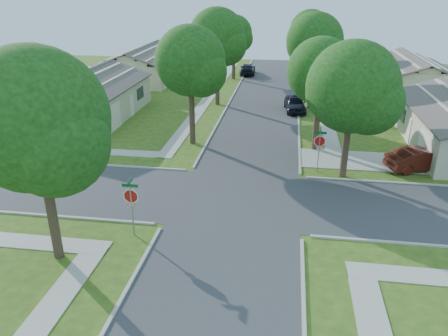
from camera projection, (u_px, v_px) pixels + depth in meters
The scene contains 21 objects.
ground at pixel (239, 199), 25.45m from camera, with size 100.00×100.00×0.00m, color #2E4C14.
road_ns at pixel (239, 199), 25.45m from camera, with size 7.00×100.00×0.02m, color #333335.
sidewalk_ne at pixel (321, 96), 48.26m from camera, with size 1.20×40.00×0.04m, color #9E9B91.
sidewalk_nw at pixel (212, 92), 49.93m from camera, with size 1.20×40.00×0.04m, color #9E9B91.
driveway at pixel (361, 161), 30.82m from camera, with size 8.80×3.60×0.05m, color #9E9B91.
stop_sign_sw at pixel (131, 199), 21.02m from camera, with size 1.05×0.80×2.98m.
stop_sign_ne at pixel (320, 143), 28.29m from camera, with size 1.05×0.80×2.98m.
tree_e_near at pixel (322, 74), 30.78m from camera, with size 4.97×4.80×8.28m.
tree_e_mid at pixel (315, 44), 41.46m from camera, with size 5.59×5.40×9.21m.
tree_e_far at pixel (310, 32), 53.39m from camera, with size 5.17×5.00×8.72m.
tree_w_near at pixel (191, 64), 31.88m from camera, with size 5.38×5.20×8.97m.
tree_w_mid at pixel (218, 39), 42.65m from camera, with size 5.80×5.60×9.56m.
tree_w_far at pixel (234, 35), 54.86m from camera, with size 4.76×4.60×8.04m.
tree_sw_corner at pixel (38, 126), 17.64m from camera, with size 6.21×6.00×9.55m.
tree_ne_corner at pixel (353, 91), 26.22m from camera, with size 5.80×5.60×8.66m.
house_ne_far at pixel (410, 80), 49.06m from camera, with size 8.42×13.60×4.23m.
house_nw_near at pixel (88, 100), 40.67m from camera, with size 8.42×13.60×4.23m.
house_nw_far at pixel (145, 68), 56.14m from camera, with size 8.42×13.60×4.23m.
car_driveway at pixel (420, 159), 29.11m from camera, with size 1.60×4.59×1.51m, color #4A160F.
car_curb_east at pixel (295, 103), 42.51m from camera, with size 1.83×4.55×1.55m, color black.
car_curb_west at pixel (248, 69), 59.64m from camera, with size 1.99×4.89×1.42m, color black.
Camera 1 is at (2.51, -22.58, 11.63)m, focal length 35.00 mm.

